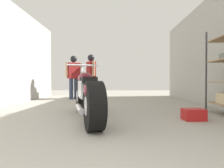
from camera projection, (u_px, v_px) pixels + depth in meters
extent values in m
plane|color=#9E998E|center=(106.00, 110.00, 4.27)|extent=(17.96, 17.96, 0.00)
cylinder|color=#38383D|center=(206.00, 72.00, 3.96)|extent=(0.04, 0.04, 1.81)
cylinder|color=black|center=(82.00, 96.00, 3.99)|extent=(0.42, 0.74, 0.70)
cylinder|color=silver|center=(82.00, 96.00, 3.99)|extent=(0.30, 0.32, 0.27)
cylinder|color=black|center=(94.00, 106.00, 2.46)|extent=(0.42, 0.74, 0.70)
cylinder|color=silver|center=(94.00, 106.00, 2.46)|extent=(0.30, 0.32, 0.27)
cube|color=silver|center=(87.00, 89.00, 3.22)|extent=(0.45, 0.75, 0.31)
ellipsoid|color=#5B0F19|center=(85.00, 79.00, 3.45)|extent=(0.43, 0.63, 0.24)
cube|color=black|center=(88.00, 80.00, 3.03)|extent=(0.38, 0.57, 0.11)
ellipsoid|color=#5B0F19|center=(93.00, 90.00, 2.51)|extent=(0.41, 0.54, 0.26)
cylinder|color=silver|center=(82.00, 82.00, 3.95)|extent=(0.13, 0.28, 0.64)
cylinder|color=silver|center=(83.00, 65.00, 3.90)|extent=(0.66, 0.23, 0.04)
cylinder|color=silver|center=(80.00, 109.00, 2.87)|extent=(0.26, 0.61, 0.10)
cylinder|color=#2D3851|center=(71.00, 89.00, 6.72)|extent=(0.21, 0.21, 0.80)
cylinder|color=#2D3851|center=(76.00, 89.00, 6.82)|extent=(0.21, 0.21, 0.80)
cube|color=maroon|center=(74.00, 71.00, 6.76)|extent=(0.50, 0.44, 0.61)
cylinder|color=tan|center=(67.00, 70.00, 6.61)|extent=(0.15, 0.15, 0.56)
cylinder|color=tan|center=(80.00, 70.00, 6.90)|extent=(0.15, 0.15, 0.56)
sphere|color=black|center=(74.00, 59.00, 6.75)|extent=(0.22, 0.22, 0.22)
sphere|color=black|center=(74.00, 59.00, 6.75)|extent=(0.26, 0.26, 0.26)
cylinder|color=#2D3851|center=(90.00, 88.00, 7.14)|extent=(0.22, 0.22, 0.84)
cylinder|color=#2D3851|center=(92.00, 88.00, 6.95)|extent=(0.22, 0.22, 0.84)
cube|color=maroon|center=(91.00, 70.00, 7.03)|extent=(0.44, 0.53, 0.64)
cylinder|color=#9E7051|center=(89.00, 69.00, 7.29)|extent=(0.15, 0.15, 0.59)
cylinder|color=#9E7051|center=(94.00, 69.00, 6.77)|extent=(0.15, 0.15, 0.59)
sphere|color=black|center=(91.00, 58.00, 7.02)|extent=(0.23, 0.23, 0.23)
sphere|color=black|center=(91.00, 58.00, 7.02)|extent=(0.27, 0.27, 0.27)
cube|color=#B21919|center=(194.00, 114.00, 3.12)|extent=(0.39, 0.28, 0.20)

